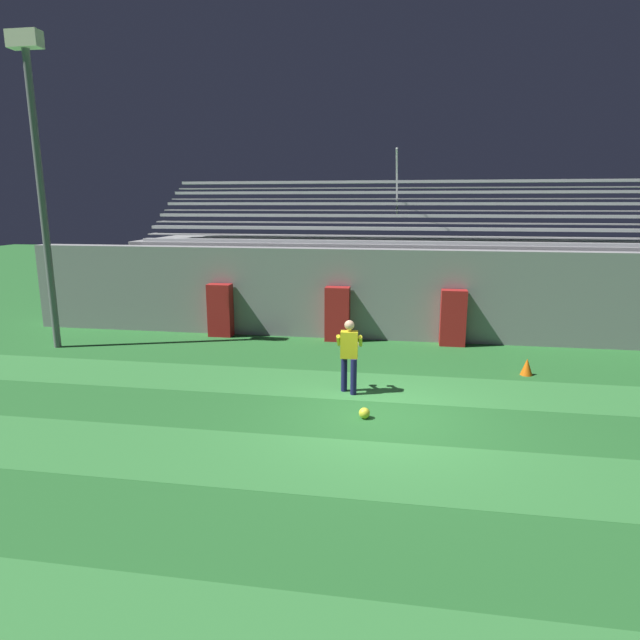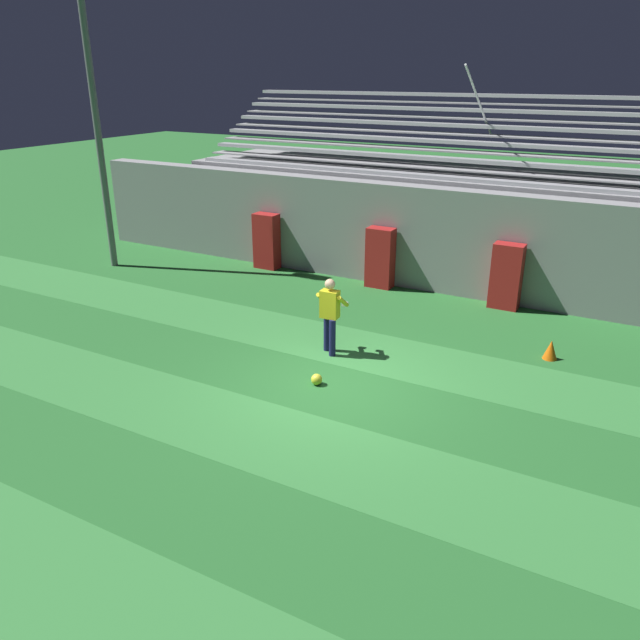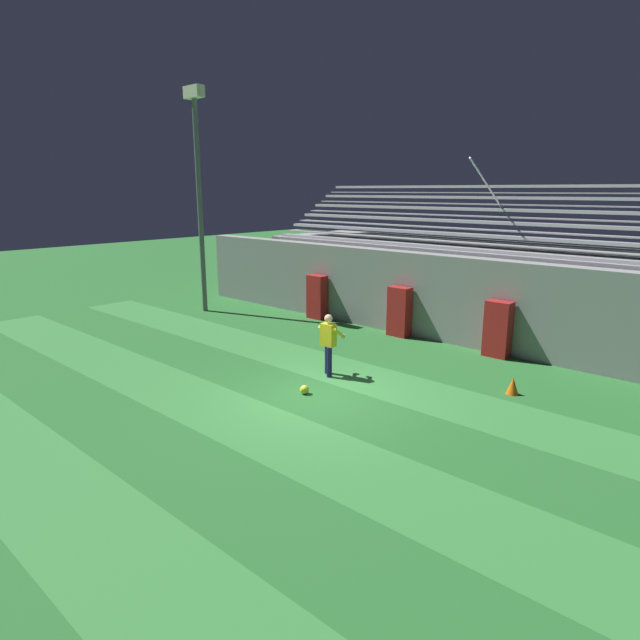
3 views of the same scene
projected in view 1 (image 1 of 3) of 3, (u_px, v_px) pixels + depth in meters
ground_plane at (385, 418)px, 10.57m from camera, size 80.00×80.00×0.00m
turf_stripe_mid at (379, 468)px, 8.57m from camera, size 28.00×1.96×0.01m
turf_stripe_far at (388, 387)px, 12.35m from camera, size 28.00×1.96×0.01m
back_wall at (395, 295)px, 16.54m from camera, size 24.00×0.60×2.80m
padding_pillar_gate_left at (337, 314)px, 16.40m from camera, size 0.74×0.44×1.68m
padding_pillar_gate_right at (453, 318)px, 15.86m from camera, size 0.74×0.44×1.68m
padding_pillar_far_left at (220, 310)px, 16.99m from camera, size 0.74×0.44×1.68m
bleacher_stand at (397, 279)px, 19.11m from camera, size 18.00×4.75×5.83m
floodlight_pole at (37, 158)px, 14.68m from camera, size 0.90×0.36×8.61m
goalkeeper at (349, 352)px, 11.82m from camera, size 0.60×0.58×1.67m
soccer_ball at (364, 413)px, 10.55m from camera, size 0.22×0.22×0.22m
traffic_cone at (527, 367)px, 13.21m from camera, size 0.30×0.30×0.42m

